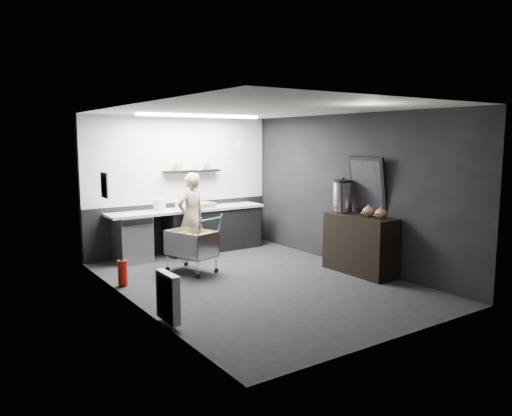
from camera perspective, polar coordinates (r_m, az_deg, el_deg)
floor at (r=8.01m, az=0.20°, el=-8.45°), size 5.50×5.50×0.00m
ceiling at (r=7.70m, az=0.21°, el=11.21°), size 5.50×5.50×0.00m
wall_back at (r=10.12m, az=-8.62°, el=2.67°), size 5.50×0.00×5.50m
wall_front at (r=5.71m, az=15.98°, el=-1.53°), size 5.50×0.00×5.50m
wall_left at (r=6.83m, az=-13.80°, el=0.05°), size 0.00×5.50×5.50m
wall_right at (r=9.02m, az=10.76°, el=1.99°), size 0.00×5.50×5.50m
kitchen_wall_panel at (r=10.07m, az=-8.63°, el=5.49°), size 3.95×0.02×1.70m
dado_panel at (r=10.21m, az=-8.48°, el=-2.09°), size 3.95×0.02×1.00m
floating_shelf at (r=10.07m, az=-7.31°, el=4.21°), size 1.20×0.22×0.04m
wall_clock at (r=10.73m, az=-1.83°, el=7.32°), size 0.20×0.03×0.20m
poster at (r=8.03m, az=-16.95°, el=2.52°), size 0.02×0.30×0.40m
poster_red_band at (r=8.03m, az=-16.94°, el=3.02°), size 0.02×0.22×0.10m
radiator at (r=6.25m, az=-10.04°, el=-9.97°), size 0.10×0.50×0.60m
ceiling_strip at (r=9.28m, az=-6.35°, el=10.40°), size 2.40×0.20×0.04m
prep_counter at (r=10.01m, az=-7.00°, el=-2.52°), size 3.20×0.61×0.90m
person at (r=9.42m, az=-7.41°, el=-0.96°), size 0.66×0.50×1.64m
shopping_cart at (r=8.55m, az=-7.43°, el=-4.28°), size 0.78×1.04×0.97m
sideboard at (r=8.61m, az=11.71°, el=-3.22°), size 0.56×1.31×1.97m
fire_extinguisher at (r=8.01m, az=-15.01°, el=-7.03°), size 0.14×0.14×0.48m
cardboard_box at (r=9.93m, az=-6.36°, el=0.30°), size 0.56×0.45×0.10m
pink_tub at (r=9.61m, az=-10.98°, el=0.30°), size 0.22×0.22×0.22m
white_container at (r=9.74m, az=-8.61°, el=0.30°), size 0.22×0.19×0.17m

